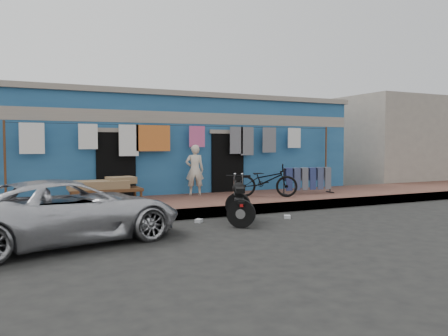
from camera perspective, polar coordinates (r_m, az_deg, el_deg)
ground at (r=9.40m, az=5.28°, el=-7.60°), size 80.00×80.00×0.00m
sidewalk at (r=12.02m, az=-2.05°, el=-4.66°), size 28.00×3.00×0.25m
curb at (r=10.72m, az=1.04°, el=-5.59°), size 28.00×0.10×0.25m
building at (r=15.66m, az=-7.87°, el=2.82°), size 12.20×5.20×3.36m
neighbor_right at (r=21.69m, az=21.09°, el=3.26°), size 6.00×5.00×3.80m
clothesline at (r=12.98m, az=-5.29°, el=3.39°), size 10.06×0.06×2.10m
car at (r=8.21m, az=-19.73°, el=-5.19°), size 4.46×2.82×1.16m
seated_person at (r=12.91m, az=-3.85°, el=-0.26°), size 0.62×0.50×1.49m
bicycle at (r=12.52m, az=5.48°, el=-1.14°), size 1.84×1.46×1.15m
motorcycle at (r=9.74m, az=2.03°, el=-4.14°), size 1.76×2.02×1.03m
charpoy at (r=11.56m, az=-15.15°, el=-2.88°), size 1.87×0.91×0.63m
jeans_rack at (r=13.56m, az=10.85°, el=-1.56°), size 1.77×0.64×0.82m
litter_a at (r=9.83m, az=-3.30°, el=-6.90°), size 0.22×0.21×0.08m
litter_b at (r=10.49m, az=2.57°, el=-6.26°), size 0.17×0.19×0.08m
litter_c at (r=10.47m, az=8.27°, el=-6.33°), size 0.22×0.23×0.07m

